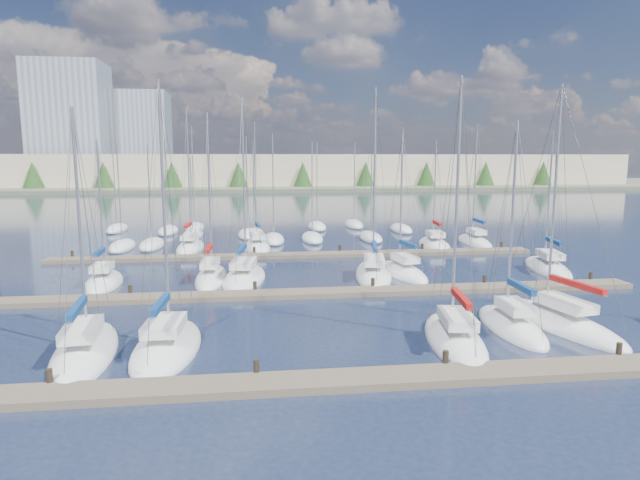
{
  "coord_description": "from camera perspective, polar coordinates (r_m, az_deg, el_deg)",
  "views": [
    {
      "loc": [
        -3.99,
        -17.96,
        8.95
      ],
      "look_at": [
        0.0,
        14.0,
        4.0
      ],
      "focal_mm": 30.0,
      "sensor_mm": 36.0,
      "label": 1
    }
  ],
  "objects": [
    {
      "name": "shoreline",
      "position": [
        167.99,
        -10.4,
        8.08
      ],
      "size": [
        400.0,
        60.0,
        38.0
      ],
      "color": "#666B51",
      "rests_on": "ground"
    },
    {
      "name": "ground",
      "position": [
        78.57,
        -4.17,
        2.18
      ],
      "size": [
        400.0,
        400.0,
        0.0
      ],
      "primitive_type": "plane",
      "color": "#232D46",
      "rests_on": "ground"
    },
    {
      "name": "dock_mid",
      "position": [
        35.32,
        -0.41,
        -5.69
      ],
      "size": [
        44.0,
        1.93,
        1.1
      ],
      "color": "#6B5E4C",
      "rests_on": "ground"
    },
    {
      "name": "sailboat_k",
      "position": [
        41.16,
        5.72,
        -3.6
      ],
      "size": [
        4.48,
        10.29,
        14.89
      ],
      "rotation": [
        0.0,
        0.0,
        -0.18
      ],
      "color": "white",
      "rests_on": "ground"
    },
    {
      "name": "sailboat_o",
      "position": [
        53.56,
        -6.72,
        -0.73
      ],
      "size": [
        3.19,
        7.14,
        13.16
      ],
      "rotation": [
        0.0,
        0.0,
        0.1
      ],
      "color": "white",
      "rests_on": "ground"
    },
    {
      "name": "sailboat_c",
      "position": [
        26.57,
        -15.99,
        -10.89
      ],
      "size": [
        3.31,
        8.01,
        13.2
      ],
      "rotation": [
        0.0,
        0.0,
        -0.05
      ],
      "color": "white",
      "rests_on": "ground"
    },
    {
      "name": "sailboat_m",
      "position": [
        46.9,
        23.09,
        -2.76
      ],
      "size": [
        4.28,
        8.76,
        11.78
      ],
      "rotation": [
        0.0,
        0.0,
        -0.21
      ],
      "color": "white",
      "rests_on": "ground"
    },
    {
      "name": "sailboat_n",
      "position": [
        54.5,
        -13.67,
        -0.75
      ],
      "size": [
        2.81,
        8.22,
        14.63
      ],
      "rotation": [
        0.0,
        0.0,
        -0.04
      ],
      "color": "white",
      "rests_on": "ground"
    },
    {
      "name": "sailboat_i",
      "position": [
        40.51,
        -11.54,
        -3.92
      ],
      "size": [
        2.43,
        7.86,
        12.91
      ],
      "rotation": [
        0.0,
        0.0,
        -0.03
      ],
      "color": "white",
      "rests_on": "ground"
    },
    {
      "name": "sailboat_h",
      "position": [
        41.16,
        -22.06,
        -4.21
      ],
      "size": [
        2.8,
        6.46,
        11.02
      ],
      "rotation": [
        0.0,
        0.0,
        0.06
      ],
      "color": "white",
      "rests_on": "ground"
    },
    {
      "name": "sailboat_r",
      "position": [
        58.86,
        16.16,
        -0.17
      ],
      "size": [
        2.75,
        8.11,
        13.19
      ],
      "rotation": [
        0.0,
        0.0,
        -0.05
      ],
      "color": "white",
      "rests_on": "ground"
    },
    {
      "name": "sailboat_q",
      "position": [
        55.84,
        12.1,
        -0.5
      ],
      "size": [
        3.67,
        8.12,
        11.51
      ],
      "rotation": [
        0.0,
        0.0,
        -0.12
      ],
      "color": "white",
      "rests_on": "ground"
    },
    {
      "name": "distant_boats",
      "position": [
        62.33,
        -7.38,
        0.68
      ],
      "size": [
        36.93,
        20.75,
        13.3
      ],
      "color": "#9EA0A5",
      "rests_on": "ground"
    },
    {
      "name": "dock_far",
      "position": [
        48.93,
        -2.33,
        -1.63
      ],
      "size": [
        44.0,
        1.93,
        1.1
      ],
      "color": "#6B5E4C",
      "rests_on": "ground"
    },
    {
      "name": "sailboat_e",
      "position": [
        30.27,
        19.72,
        -8.62
      ],
      "size": [
        2.69,
        7.25,
        11.62
      ],
      "rotation": [
        0.0,
        0.0,
        -0.06
      ],
      "color": "white",
      "rests_on": "ground"
    },
    {
      "name": "sailboat_d",
      "position": [
        27.4,
        14.16,
        -10.2
      ],
      "size": [
        3.82,
        8.55,
        13.51
      ],
      "rotation": [
        0.0,
        0.0,
        -0.15
      ],
      "color": "white",
      "rests_on": "ground"
    },
    {
      "name": "sailboat_l",
      "position": [
        42.07,
        8.81,
        -3.4
      ],
      "size": [
        3.46,
        7.74,
        11.54
      ],
      "rotation": [
        0.0,
        0.0,
        0.14
      ],
      "color": "white",
      "rests_on": "ground"
    },
    {
      "name": "sailboat_f",
      "position": [
        31.96,
        23.93,
        -7.96
      ],
      "size": [
        4.27,
        9.88,
        13.53
      ],
      "rotation": [
        0.0,
        0.0,
        0.17
      ],
      "color": "white",
      "rests_on": "ground"
    },
    {
      "name": "dock_near",
      "position": [
        22.18,
        3.97,
        -14.65
      ],
      "size": [
        44.0,
        1.93,
        1.1
      ],
      "color": "#6B5E4C",
      "rests_on": "ground"
    },
    {
      "name": "sailboat_b",
      "position": [
        27.25,
        -23.77,
        -10.82
      ],
      "size": [
        3.64,
        8.88,
        11.94
      ],
      "rotation": [
        0.0,
        0.0,
        0.11
      ],
      "color": "white",
      "rests_on": "ground"
    },
    {
      "name": "sailboat_j",
      "position": [
        40.06,
        -8.06,
        -4.0
      ],
      "size": [
        3.99,
        8.72,
        14.08
      ],
      "rotation": [
        0.0,
        0.0,
        -0.13
      ],
      "color": "white",
      "rests_on": "ground"
    }
  ]
}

